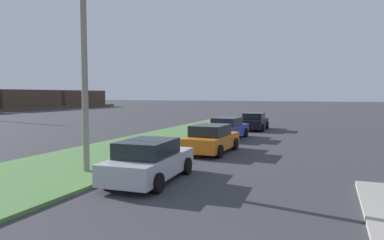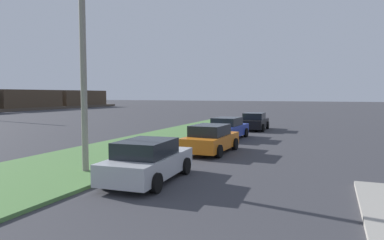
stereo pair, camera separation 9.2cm
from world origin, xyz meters
name	(u,v)px [view 2 (the right image)]	position (x,y,z in m)	size (l,w,h in m)	color
grass_median	(89,160)	(10.00, 8.08, 0.06)	(60.00, 6.00, 0.12)	#517F42
parked_car_silver	(148,161)	(7.87, 3.81, 0.72)	(4.39, 2.20, 1.47)	#B2B5BA
parked_car_orange	(211,139)	(14.35, 3.70, 0.72)	(4.34, 2.10, 1.47)	orange
parked_car_blue	(228,128)	(20.16, 4.47, 0.72)	(4.36, 2.14, 1.47)	#23389E
parked_car_black	(255,122)	(26.69, 3.98, 0.72)	(4.35, 2.12, 1.47)	black
streetlight	(92,59)	(8.04, 6.25, 4.39)	(1.01, 2.82, 7.50)	gray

